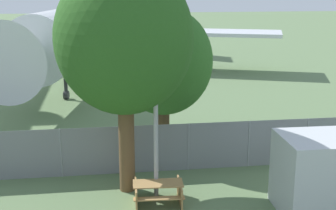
{
  "coord_description": "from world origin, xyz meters",
  "views": [
    {
      "loc": [
        -0.83,
        -7.09,
        7.43
      ],
      "look_at": [
        2.13,
        13.63,
        2.0
      ],
      "focal_mm": 50.0,
      "sensor_mm": 36.0,
      "label": 1
    }
  ],
  "objects_px": {
    "airplane": "(98,27)",
    "tree_left_of_cabin": "(164,62)",
    "tree_behind_benches": "(124,40)",
    "picnic_bench_near_cabin": "(158,190)"
  },
  "relations": [
    {
      "from": "airplane",
      "to": "tree_behind_benches",
      "type": "bearing_deg",
      "value": 14.41
    },
    {
      "from": "airplane",
      "to": "picnic_bench_near_cabin",
      "type": "distance_m",
      "value": 26.48
    },
    {
      "from": "airplane",
      "to": "tree_left_of_cabin",
      "type": "bearing_deg",
      "value": 20.33
    },
    {
      "from": "tree_left_of_cabin",
      "to": "picnic_bench_near_cabin",
      "type": "bearing_deg",
      "value": -99.63
    },
    {
      "from": "tree_behind_benches",
      "to": "picnic_bench_near_cabin",
      "type": "bearing_deg",
      "value": -52.19
    },
    {
      "from": "picnic_bench_near_cabin",
      "to": "tree_left_of_cabin",
      "type": "height_order",
      "value": "tree_left_of_cabin"
    },
    {
      "from": "tree_left_of_cabin",
      "to": "tree_behind_benches",
      "type": "distance_m",
      "value": 5.06
    },
    {
      "from": "picnic_bench_near_cabin",
      "to": "tree_left_of_cabin",
      "type": "relative_size",
      "value": 0.28
    },
    {
      "from": "picnic_bench_near_cabin",
      "to": "tree_left_of_cabin",
      "type": "xyz_separation_m",
      "value": [
        0.97,
        5.69,
        3.59
      ]
    },
    {
      "from": "airplane",
      "to": "picnic_bench_near_cabin",
      "type": "bearing_deg",
      "value": 16.45
    }
  ]
}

